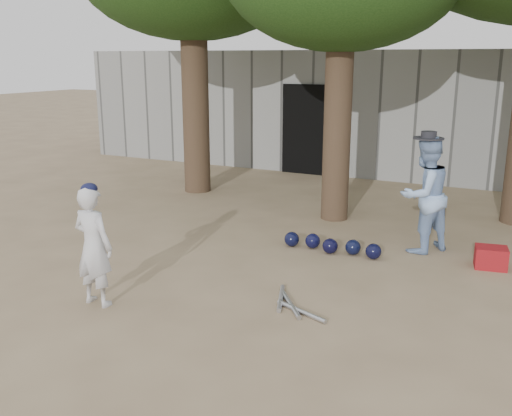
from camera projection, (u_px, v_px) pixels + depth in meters
The scene contains 7 objects.
ground at pixel (176, 296), 6.96m from camera, with size 70.00×70.00×0.00m, color #937C5E.
boy_player at pixel (93, 246), 6.58m from camera, with size 0.52×0.34×1.43m, color silver.
spectator_blue at pixel (424, 195), 8.38m from camera, with size 0.84×0.66×1.73m, color #8FAFDD.
red_bag at pixel (491, 258), 7.87m from camera, with size 0.42×0.32×0.30m, color #A61619.
back_building at pixel (388, 108), 15.53m from camera, with size 16.00×5.24×3.00m.
helmet_row at pixel (332, 245), 8.51m from camera, with size 1.51×0.35×0.23m.
bat_pile at pixel (291, 305), 6.66m from camera, with size 0.86×0.77×0.06m.
Camera 1 is at (3.74, -5.35, 2.83)m, focal length 40.00 mm.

